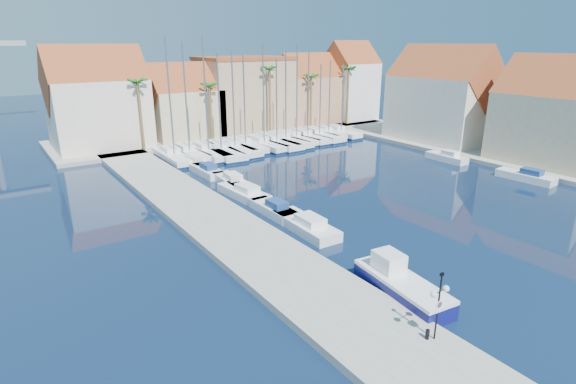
% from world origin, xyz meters
% --- Properties ---
extents(ground, '(260.00, 260.00, 0.00)m').
position_xyz_m(ground, '(0.00, 0.00, 0.00)').
color(ground, black).
rests_on(ground, ground).
extents(quay_west, '(6.00, 77.00, 0.50)m').
position_xyz_m(quay_west, '(-9.00, 13.50, 0.25)').
color(quay_west, gray).
rests_on(quay_west, ground).
extents(shore_north, '(54.00, 16.00, 0.50)m').
position_xyz_m(shore_north, '(10.00, 48.00, 0.25)').
color(shore_north, gray).
rests_on(shore_north, ground).
extents(shore_east, '(12.00, 60.00, 0.50)m').
position_xyz_m(shore_east, '(32.00, 15.00, 0.25)').
color(shore_east, gray).
rests_on(shore_east, ground).
extents(lamp_post, '(1.23, 0.33, 3.61)m').
position_xyz_m(lamp_post, '(-7.11, -6.28, 2.87)').
color(lamp_post, black).
rests_on(lamp_post, quay_west).
extents(bollard, '(0.20, 0.20, 0.51)m').
position_xyz_m(bollard, '(-7.41, -6.08, 0.75)').
color(bollard, black).
rests_on(bollard, quay_west).
extents(fishing_boat, '(2.95, 6.73, 2.28)m').
position_xyz_m(fishing_boat, '(-4.87, -2.03, 0.76)').
color(fishing_boat, '#0F1059').
rests_on(fishing_boat, ground).
extents(motorboat_west_0, '(2.41, 6.87, 1.40)m').
position_xyz_m(motorboat_west_0, '(-3.67, 8.78, 0.51)').
color(motorboat_west_0, white).
rests_on(motorboat_west_0, ground).
extents(motorboat_west_1, '(1.77, 5.49, 1.40)m').
position_xyz_m(motorboat_west_1, '(-3.85, 13.19, 0.51)').
color(motorboat_west_1, white).
rests_on(motorboat_west_1, ground).
extents(motorboat_west_2, '(2.50, 6.67, 1.40)m').
position_xyz_m(motorboat_west_2, '(-3.79, 18.55, 0.51)').
color(motorboat_west_2, white).
rests_on(motorboat_west_2, ground).
extents(motorboat_west_3, '(2.33, 6.13, 1.40)m').
position_xyz_m(motorboat_west_3, '(-3.02, 22.73, 0.51)').
color(motorboat_west_3, white).
rests_on(motorboat_west_3, ground).
extents(motorboat_west_4, '(1.91, 5.70, 1.40)m').
position_xyz_m(motorboat_west_4, '(-3.43, 27.79, 0.51)').
color(motorboat_west_4, white).
rests_on(motorboat_west_4, ground).
extents(motorboat_west_5, '(2.65, 6.93, 1.40)m').
position_xyz_m(motorboat_west_5, '(-3.08, 32.38, 0.51)').
color(motorboat_west_5, white).
rests_on(motorboat_west_5, ground).
extents(motorboat_east_0, '(2.25, 5.99, 1.40)m').
position_xyz_m(motorboat_east_0, '(24.01, 6.20, 0.51)').
color(motorboat_east_0, white).
rests_on(motorboat_east_0, ground).
extents(motorboat_east_1, '(1.74, 5.37, 1.40)m').
position_xyz_m(motorboat_east_1, '(24.00, 16.35, 0.51)').
color(motorboat_east_1, white).
rests_on(motorboat_east_1, ground).
extents(sailboat_0, '(2.75, 9.74, 14.85)m').
position_xyz_m(sailboat_0, '(-4.26, 35.99, 0.62)').
color(sailboat_0, white).
rests_on(sailboat_0, ground).
extents(sailboat_1, '(2.98, 9.43, 14.27)m').
position_xyz_m(sailboat_1, '(-2.05, 36.54, 0.62)').
color(sailboat_1, white).
rests_on(sailboat_1, ground).
extents(sailboat_2, '(2.80, 10.47, 14.88)m').
position_xyz_m(sailboat_2, '(0.35, 35.98, 0.61)').
color(sailboat_2, white).
rests_on(sailboat_2, ground).
extents(sailboat_3, '(3.87, 11.80, 13.16)m').
position_xyz_m(sailboat_3, '(1.99, 35.59, 0.57)').
color(sailboat_3, white).
rests_on(sailboat_3, ground).
extents(sailboat_4, '(3.19, 11.17, 13.30)m').
position_xyz_m(sailboat_4, '(4.14, 35.92, 0.58)').
color(sailboat_4, white).
rests_on(sailboat_4, ground).
extents(sailboat_5, '(2.83, 9.88, 12.60)m').
position_xyz_m(sailboat_5, '(6.12, 36.40, 0.59)').
color(sailboat_5, white).
rests_on(sailboat_5, ground).
extents(sailboat_6, '(3.32, 10.05, 14.12)m').
position_xyz_m(sailboat_6, '(8.67, 35.74, 0.61)').
color(sailboat_6, white).
rests_on(sailboat_6, ground).
extents(sailboat_7, '(3.11, 10.88, 12.11)m').
position_xyz_m(sailboat_7, '(10.78, 35.77, 0.57)').
color(sailboat_7, white).
rests_on(sailboat_7, ground).
extents(sailboat_8, '(3.02, 11.08, 13.14)m').
position_xyz_m(sailboat_8, '(12.67, 36.28, 0.58)').
color(sailboat_8, white).
rests_on(sailboat_8, ground).
extents(sailboat_9, '(3.28, 9.68, 14.07)m').
position_xyz_m(sailboat_9, '(14.61, 36.26, 0.62)').
color(sailboat_9, white).
rests_on(sailboat_9, ground).
extents(sailboat_10, '(2.92, 10.08, 12.86)m').
position_xyz_m(sailboat_10, '(16.72, 36.32, 0.59)').
color(sailboat_10, white).
rests_on(sailboat_10, ground).
extents(sailboat_11, '(2.93, 10.52, 11.10)m').
position_xyz_m(sailboat_11, '(18.99, 36.39, 0.56)').
color(sailboat_11, white).
rests_on(sailboat_11, ground).
extents(sailboat_12, '(2.69, 8.20, 11.66)m').
position_xyz_m(sailboat_12, '(21.09, 36.58, 0.61)').
color(sailboat_12, white).
rests_on(sailboat_12, ground).
extents(sailboat_13, '(2.31, 8.58, 11.01)m').
position_xyz_m(sailboat_13, '(23.19, 36.07, 0.59)').
color(sailboat_13, white).
rests_on(sailboat_13, ground).
extents(building_0, '(12.30, 9.00, 13.50)m').
position_xyz_m(building_0, '(-10.00, 47.00, 6.52)').
color(building_0, beige).
rests_on(building_0, shore_north).
extents(building_1, '(10.30, 8.00, 11.00)m').
position_xyz_m(building_1, '(2.00, 47.00, 5.30)').
color(building_1, tan).
rests_on(building_1, shore_north).
extents(building_2, '(14.20, 10.20, 11.50)m').
position_xyz_m(building_2, '(13.00, 48.00, 6.26)').
color(building_2, tan).
rests_on(building_2, shore_north).
extents(building_3, '(10.30, 8.00, 12.00)m').
position_xyz_m(building_3, '(25.00, 47.00, 5.86)').
color(building_3, tan).
rests_on(building_3, shore_north).
extents(building_4, '(8.30, 8.00, 14.00)m').
position_xyz_m(building_4, '(34.00, 46.00, 6.97)').
color(building_4, white).
rests_on(building_4, shore_north).
extents(building_5, '(9.00, 12.30, 12.50)m').
position_xyz_m(building_5, '(32.00, 8.00, 5.96)').
color(building_5, tan).
rests_on(building_5, shore_east).
extents(building_6, '(9.00, 14.30, 13.50)m').
position_xyz_m(building_6, '(32.00, 24.00, 6.52)').
color(building_6, beige).
rests_on(building_6, shore_east).
extents(palm_0, '(2.60, 2.60, 10.15)m').
position_xyz_m(palm_0, '(-6.00, 42.00, 9.08)').
color(palm_0, brown).
rests_on(palm_0, shore_north).
extents(palm_1, '(2.60, 2.60, 9.15)m').
position_xyz_m(palm_1, '(4.00, 42.00, 8.14)').
color(palm_1, brown).
rests_on(palm_1, shore_north).
extents(palm_2, '(2.60, 2.60, 11.15)m').
position_xyz_m(palm_2, '(14.00, 42.00, 10.02)').
color(palm_2, brown).
rests_on(palm_2, shore_north).
extents(palm_3, '(2.60, 2.60, 9.65)m').
position_xyz_m(palm_3, '(22.00, 42.00, 8.61)').
color(palm_3, brown).
rests_on(palm_3, shore_north).
extents(palm_4, '(2.60, 2.60, 10.65)m').
position_xyz_m(palm_4, '(30.00, 42.00, 9.55)').
color(palm_4, brown).
rests_on(palm_4, shore_north).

